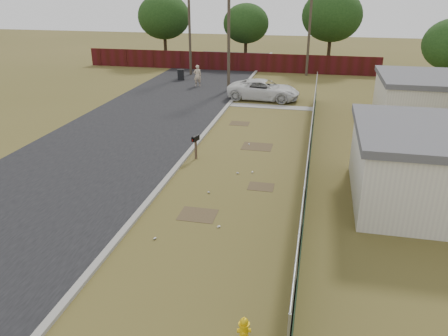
% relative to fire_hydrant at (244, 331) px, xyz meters
% --- Properties ---
extents(ground, '(120.00, 120.00, 0.00)m').
position_rel_fire_hydrant_xyz_m(ground, '(-2.01, 10.93, -0.35)').
color(ground, brown).
rests_on(ground, ground).
extents(street, '(15.10, 60.00, 0.12)m').
position_rel_fire_hydrant_xyz_m(street, '(-8.77, 18.98, -0.34)').
color(street, black).
rests_on(street, ground).
extents(chainlink_fence, '(0.10, 27.06, 2.02)m').
position_rel_fire_hydrant_xyz_m(chainlink_fence, '(1.11, 11.95, 0.44)').
color(chainlink_fence, gray).
rests_on(chainlink_fence, ground).
extents(privacy_fence, '(30.00, 0.12, 1.80)m').
position_rel_fire_hydrant_xyz_m(privacy_fence, '(-8.01, 35.93, 0.55)').
color(privacy_fence, '#400D10').
rests_on(privacy_fence, ground).
extents(utility_poles, '(12.60, 8.24, 9.00)m').
position_rel_fire_hydrant_xyz_m(utility_poles, '(-5.68, 31.59, 4.34)').
color(utility_poles, '#463B2E').
rests_on(utility_poles, ground).
extents(horizon_trees, '(33.32, 31.94, 7.78)m').
position_rel_fire_hydrant_xyz_m(horizon_trees, '(-1.17, 34.49, 4.28)').
color(horizon_trees, '#342717').
rests_on(horizon_trees, ground).
extents(fire_hydrant, '(0.37, 0.37, 0.76)m').
position_rel_fire_hydrant_xyz_m(fire_hydrant, '(0.00, 0.00, 0.00)').
color(fire_hydrant, '#DDB20B').
rests_on(fire_hydrant, ground).
extents(mailbox, '(0.32, 0.53, 1.23)m').
position_rel_fire_hydrant_xyz_m(mailbox, '(-4.46, 11.52, 0.62)').
color(mailbox, brown).
rests_on(mailbox, ground).
extents(pickup_truck, '(5.51, 2.77, 1.50)m').
position_rel_fire_hydrant_xyz_m(pickup_truck, '(-2.79, 24.49, 0.39)').
color(pickup_truck, silver).
rests_on(pickup_truck, ground).
extents(pedestrian, '(0.77, 0.62, 1.82)m').
position_rel_fire_hydrant_xyz_m(pedestrian, '(-8.95, 27.98, 0.56)').
color(pedestrian, beige).
rests_on(pedestrian, ground).
extents(trash_bin, '(0.78, 0.77, 0.96)m').
position_rel_fire_hydrant_xyz_m(trash_bin, '(-11.19, 30.28, 0.14)').
color(trash_bin, black).
rests_on(trash_bin, ground).
extents(scattered_litter, '(2.47, 10.29, 0.07)m').
position_rel_fire_hydrant_xyz_m(scattered_litter, '(-2.35, 8.58, -0.31)').
color(scattered_litter, silver).
rests_on(scattered_litter, ground).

